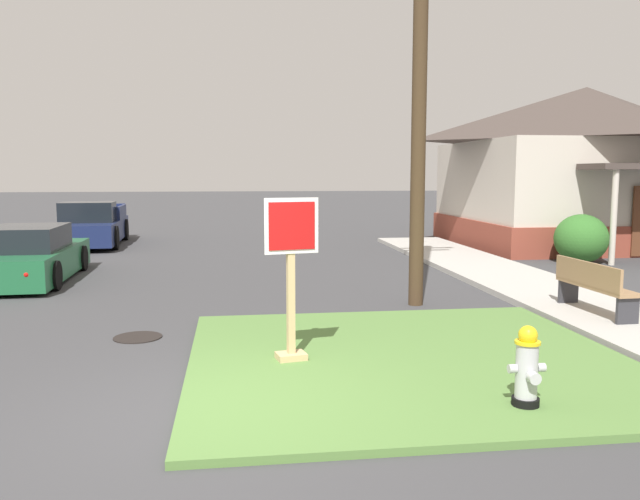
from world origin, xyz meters
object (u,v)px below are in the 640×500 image
Objects in this scene: fire_hydrant at (527,368)px; pickup_truck_navy at (92,227)px; stop_sign at (291,284)px; manhole_cover at (138,337)px; parked_sedan_green at (30,257)px; street_bench at (593,284)px.

pickup_truck_navy is (-7.61, 16.16, 0.15)m from fire_hydrant.
stop_sign is 2.88m from manhole_cover.
pickup_truck_navy is (-3.30, 12.60, 0.61)m from manhole_cover.
parked_sedan_green is 11.61m from street_bench.
parked_sedan_green is at bearing 129.54° from fire_hydrant.
stop_sign reaches higher than street_bench.
stop_sign is 5.47m from street_bench.
pickup_truck_navy is at bearing 130.34° from street_bench.
parked_sedan_green is at bearing -88.52° from pickup_truck_navy.
pickup_truck_navy is at bearing 115.21° from fire_hydrant.
fire_hydrant is 4.76m from street_bench.
stop_sign is at bearing -160.20° from street_bench.
parked_sedan_green reaches higher than manhole_cover.
fire_hydrant is 17.86m from pickup_truck_navy.
fire_hydrant is 1.17× the size of manhole_cover.
fire_hydrant is at bearing -128.09° from street_bench.
stop_sign is 15.26m from pickup_truck_navy.
parked_sedan_green is 2.51× the size of street_bench.
fire_hydrant is 11.66m from parked_sedan_green.
street_bench is at bearing -26.87° from parked_sedan_green.
stop_sign is at bearing 139.12° from fire_hydrant.
manhole_cover is 7.27m from street_bench.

